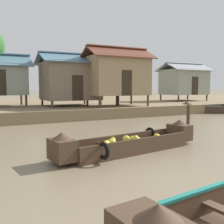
% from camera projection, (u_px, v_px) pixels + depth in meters
% --- Properties ---
extents(ground_plane, '(300.00, 300.00, 0.00)m').
position_uv_depth(ground_plane, '(77.00, 132.00, 12.79)').
color(ground_plane, '#7A6B51').
extents(riverbank_strip, '(160.00, 20.00, 0.73)m').
position_uv_depth(riverbank_strip, '(28.00, 106.00, 24.87)').
color(riverbank_strip, '#7F6B4C').
rests_on(riverbank_strip, ground).
extents(banana_boat, '(5.63, 2.15, 0.92)m').
position_uv_depth(banana_boat, '(130.00, 143.00, 8.90)').
color(banana_boat, '#473323').
rests_on(banana_boat, ground).
extents(fishing_skiff_distant, '(4.04, 2.97, 0.97)m').
position_uv_depth(fishing_skiff_distant, '(208.00, 109.00, 22.11)').
color(fishing_skiff_distant, '#3D2D21').
rests_on(fishing_skiff_distant, ground).
extents(stilt_house_mid_left, '(4.68, 4.01, 4.03)m').
position_uv_depth(stilt_house_mid_left, '(70.00, 80.00, 20.19)').
color(stilt_house_mid_left, '#4C3826').
rests_on(stilt_house_mid_left, riverbank_strip).
extents(stilt_house_mid_right, '(5.03, 3.30, 4.45)m').
position_uv_depth(stilt_house_mid_right, '(117.00, 75.00, 19.91)').
color(stilt_house_mid_right, '#4C3826').
rests_on(stilt_house_mid_right, riverbank_strip).
extents(stilt_house_right, '(4.86, 3.69, 3.93)m').
position_uv_depth(stilt_house_right, '(184.00, 81.00, 27.54)').
color(stilt_house_right, '#4C3826').
rests_on(stilt_house_right, riverbank_strip).
extents(vendor_person, '(0.44, 0.44, 1.66)m').
position_uv_depth(vendor_person, '(118.00, 94.00, 20.57)').
color(vendor_person, '#332D28').
rests_on(vendor_person, riverbank_strip).
extents(mooring_post, '(0.14, 0.14, 1.42)m').
position_uv_depth(mooring_post, '(188.00, 121.00, 11.36)').
color(mooring_post, '#423323').
rests_on(mooring_post, ground).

